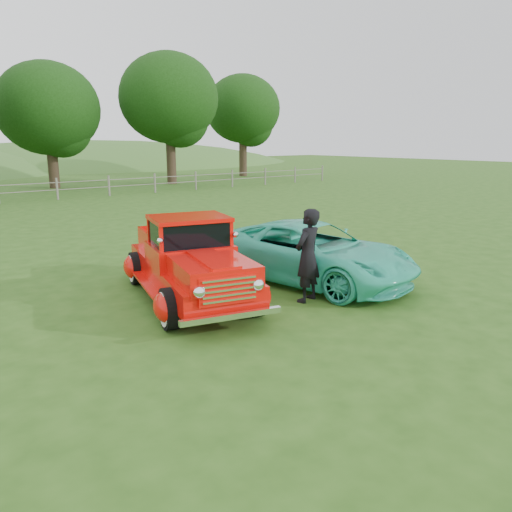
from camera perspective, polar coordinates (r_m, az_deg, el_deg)
ground at (r=9.31m, az=1.93°, el=-7.59°), size 140.00×140.00×0.00m
tree_near_east at (r=37.22m, az=-22.68°, el=15.26°), size 6.80×6.80×8.33m
tree_mid_east at (r=38.55m, az=-9.93°, el=17.33°), size 7.20×7.20×9.44m
tree_far_east at (r=45.95m, az=-1.53°, el=16.44°), size 6.60×6.60×8.86m
red_pickup at (r=10.49m, az=-7.62°, el=-0.73°), size 3.12×5.26×1.78m
teal_sedan at (r=11.81m, az=6.28°, el=0.41°), size 3.23×5.40×1.41m
man at (r=10.29m, az=5.93°, el=0.04°), size 0.80×0.63×1.95m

